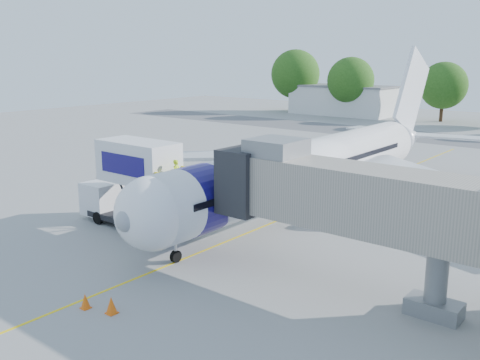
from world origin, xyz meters
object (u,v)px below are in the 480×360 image
Objects in this scene: aircraft at (315,166)px; ground_tug at (2,282)px; catering_hiloader at (132,184)px; jet_bridge at (340,197)px.

aircraft is 10.77× the size of ground_tug.
aircraft reaches higher than catering_hiloader.
aircraft reaches higher than jet_bridge.
jet_bridge is (7.99, -11.12, 1.39)m from aircraft.
aircraft is at bearing 100.84° from ground_tug.
ground_tug is (3.20, -10.17, -2.10)m from catering_hiloader.
ground_tug is at bearing -98.20° from aircraft.
catering_hiloader is 2.43× the size of ground_tug.
jet_bridge is 3.97× the size of ground_tug.
aircraft is 12.77m from catering_hiloader.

